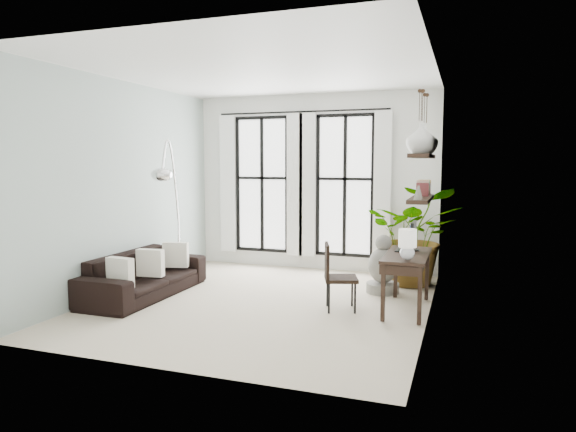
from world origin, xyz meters
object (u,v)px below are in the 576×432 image
at_px(sofa, 145,274).
at_px(plant, 415,235).
at_px(desk_chair, 335,272).
at_px(buddha, 383,268).
at_px(desk, 407,258).
at_px(arc_lamp, 170,174).

relative_size(sofa, plant, 1.37).
bearing_deg(desk_chair, buddha, 49.21).
height_order(plant, desk_chair, plant).
relative_size(plant, desk, 1.23).
relative_size(plant, arc_lamp, 0.69).
xyz_separation_m(desk_chair, arc_lamp, (-2.74, 0.38, 1.28)).
distance_m(sofa, plant, 4.25).
xyz_separation_m(plant, arc_lamp, (-3.60, -1.45, 1.00)).
height_order(plant, desk, plant).
bearing_deg(plant, buddha, -119.36).
xyz_separation_m(sofa, desk_chair, (2.84, 0.20, 0.19)).
relative_size(desk, arc_lamp, 0.56).
xyz_separation_m(desk, arc_lamp, (-3.64, 0.15, 1.08)).
height_order(sofa, desk, desk).
bearing_deg(arc_lamp, desk, -2.35).
bearing_deg(plant, desk, -88.35).
bearing_deg(buddha, plant, 60.64).
relative_size(sofa, desk_chair, 2.44).
relative_size(plant, buddha, 1.80).
xyz_separation_m(desk, buddha, (-0.44, 0.90, -0.35)).
bearing_deg(arc_lamp, plant, 21.91).
bearing_deg(buddha, desk_chair, -112.47).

